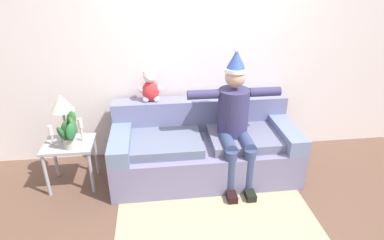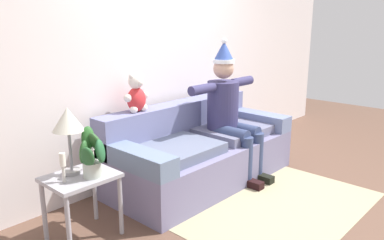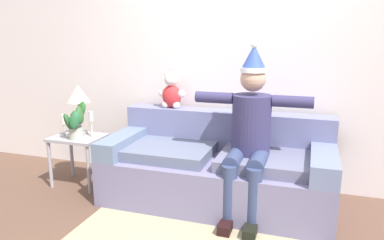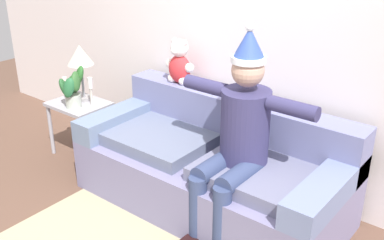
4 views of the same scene
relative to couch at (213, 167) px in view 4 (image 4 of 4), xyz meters
The scene contains 9 objects.
back_wall 1.17m from the couch, 90.00° to the left, with size 7.00×0.10×2.70m, color silver.
couch is the anchor object (origin of this frame).
person_seated 0.56m from the couch, 27.86° to the right, with size 1.02×0.77×1.50m.
teddy_bear 0.93m from the couch, 153.09° to the left, with size 0.29×0.17×0.38m.
side_table 1.49m from the couch, behind, with size 0.52×0.42×0.53m.
table_lamp 1.63m from the couch, behind, with size 0.24×0.24×0.53m.
potted_plant 1.49m from the couch, behind, with size 0.24×0.28×0.39m.
candle_tall 1.67m from the couch, behind, with size 0.04×0.04×0.22m.
candle_short 1.39m from the couch, behind, with size 0.04×0.04×0.26m.
Camera 4 is at (1.83, -1.57, 2.10)m, focal length 43.27 mm.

